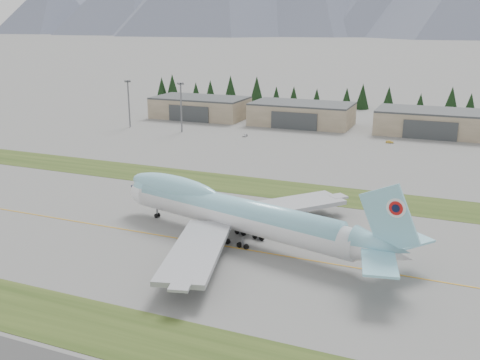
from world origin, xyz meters
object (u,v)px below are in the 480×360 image
at_px(hangar_left, 200,107).
at_px(service_vehicle_a, 245,136).
at_px(boeing_747_freighter, 235,213).
at_px(service_vehicle_b, 389,143).
at_px(hangar_center, 302,114).
at_px(hangar_right, 432,122).

xyz_separation_m(hangar_left, service_vehicle_a, (39.92, -36.58, -5.39)).
bearing_deg(hangar_left, service_vehicle_a, -42.50).
height_order(boeing_747_freighter, hangar_left, boeing_747_freighter).
distance_m(boeing_747_freighter, service_vehicle_b, 120.88).
distance_m(hangar_center, service_vehicle_a, 39.93).
height_order(boeing_747_freighter, hangar_right, boeing_747_freighter).
relative_size(hangar_right, service_vehicle_b, 15.01).
relative_size(hangar_left, service_vehicle_b, 15.01).
xyz_separation_m(boeing_747_freighter, hangar_center, (-25.92, 145.49, -1.18)).
distance_m(hangar_center, hangar_right, 60.00).
distance_m(hangar_left, hangar_right, 115.00).
relative_size(service_vehicle_a, service_vehicle_b, 1.05).
bearing_deg(hangar_left, service_vehicle_b, -14.72).
relative_size(hangar_left, hangar_right, 1.00).
distance_m(service_vehicle_a, service_vehicle_b, 61.23).
distance_m(boeing_747_freighter, hangar_left, 166.48).
xyz_separation_m(hangar_right, service_vehicle_b, (-14.72, -26.35, -5.39)).
height_order(boeing_747_freighter, service_vehicle_a, boeing_747_freighter).
xyz_separation_m(boeing_747_freighter, service_vehicle_b, (19.37, 119.14, -6.57)).
bearing_deg(boeing_747_freighter, service_vehicle_a, 124.37).
bearing_deg(hangar_center, hangar_right, 0.00).
relative_size(hangar_left, hangar_center, 1.00).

